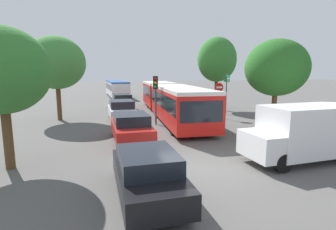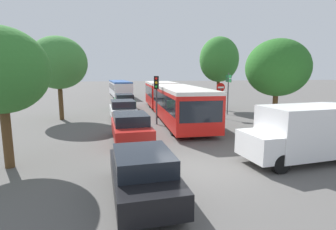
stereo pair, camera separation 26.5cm
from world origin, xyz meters
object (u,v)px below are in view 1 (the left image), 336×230
at_px(queued_car_green, 122,102).
at_px(traffic_light, 156,89).
at_px(city_bus_rear, 117,88).
at_px(queued_car_red, 131,127).
at_px(white_van, 307,131).
at_px(tree_right_near, 278,69).
at_px(tree_right_mid, 216,61).
at_px(direction_sign_post, 226,85).
at_px(tree_left_mid, 56,63).
at_px(queued_car_black, 148,174).
at_px(no_entry_sign, 219,95).
at_px(articulated_bus, 169,98).
at_px(queued_car_white, 122,110).

height_order(queued_car_green, traffic_light, traffic_light).
relative_size(city_bus_rear, queued_car_red, 2.49).
xyz_separation_m(city_bus_rear, white_van, (6.80, -31.03, -0.12)).
bearing_deg(white_van, tree_right_near, -115.47).
relative_size(queued_car_red, traffic_light, 1.31).
relative_size(queued_car_green, tree_right_mid, 0.63).
bearing_deg(direction_sign_post, tree_left_mid, 5.09).
xyz_separation_m(queued_car_black, tree_right_near, (8.66, 6.51, 3.11)).
bearing_deg(tree_right_mid, queued_car_green, 166.25).
bearing_deg(tree_right_mid, tree_right_near, -93.17).
distance_m(no_entry_sign, direction_sign_post, 2.12).
height_order(articulated_bus, queued_car_black, articulated_bus).
bearing_deg(city_bus_rear, queued_car_red, 175.47).
height_order(queued_car_red, traffic_light, traffic_light).
xyz_separation_m(traffic_light, tree_right_mid, (7.10, 6.23, 2.26)).
height_order(tree_left_mid, tree_right_mid, tree_right_mid).
bearing_deg(queued_car_green, tree_left_mid, 132.53).
height_order(queued_car_white, no_entry_sign, no_entry_sign).
bearing_deg(city_bus_rear, direction_sign_post, -159.72).
relative_size(queued_car_white, tree_left_mid, 0.71).
height_order(queued_car_black, tree_right_mid, tree_right_mid).
distance_m(queued_car_black, tree_right_mid, 19.74).
xyz_separation_m(queued_car_red, queued_car_white, (-0.18, 6.57, 0.01)).
bearing_deg(direction_sign_post, queued_car_green, -25.54).
bearing_deg(tree_right_near, direction_sign_post, 88.25).
bearing_deg(articulated_bus, queued_car_black, -13.62).
bearing_deg(tree_left_mid, queued_car_black, -71.17).
relative_size(city_bus_rear, no_entry_sign, 3.93).
distance_m(direction_sign_post, tree_right_mid, 3.90).
relative_size(tree_right_near, tree_right_mid, 0.79).
height_order(queued_car_green, tree_left_mid, tree_left_mid).
bearing_deg(queued_car_black, queued_car_white, -2.18).
bearing_deg(white_van, tree_right_mid, -103.76).
xyz_separation_m(direction_sign_post, tree_right_mid, (0.36, 3.20, 2.20)).
height_order(city_bus_rear, queued_car_red, city_bus_rear).
bearing_deg(direction_sign_post, queued_car_black, 63.64).
bearing_deg(queued_car_green, articulated_bus, -145.22).
distance_m(queued_car_white, tree_left_mid, 5.99).
bearing_deg(direction_sign_post, city_bus_rear, -58.86).
bearing_deg(queued_car_white, queued_car_red, 178.83).
xyz_separation_m(articulated_bus, tree_right_near, (4.72, -7.84, 2.31)).
bearing_deg(queued_car_green, city_bus_rear, -2.22).
bearing_deg(queued_car_black, articulated_bus, -18.06).
bearing_deg(no_entry_sign, queued_car_white, -95.48).
height_order(queued_car_green, tree_right_near, tree_right_near).
bearing_deg(tree_right_mid, direction_sign_post, -96.39).
bearing_deg(queued_car_white, no_entry_sign, -98.19).
xyz_separation_m(queued_car_green, direction_sign_post, (8.65, -5.41, 1.79)).
xyz_separation_m(queued_car_green, no_entry_sign, (7.33, -6.92, 1.12)).
height_order(white_van, traffic_light, traffic_light).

